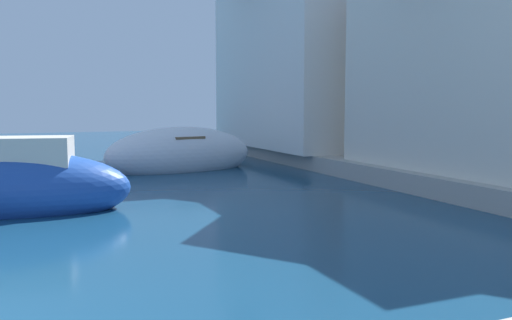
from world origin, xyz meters
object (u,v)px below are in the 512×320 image
object	(u,v)px
waterfront_building_main	(504,45)
waterfront_building_annex	(326,44)
moored_boat_3	(4,188)
moored_boat_4	(180,154)

from	to	relation	value
waterfront_building_main	waterfront_building_annex	world-z (taller)	waterfront_building_annex
moored_boat_3	moored_boat_4	xyz separation A→B (m)	(5.12, 5.58, 0.01)
moored_boat_3	moored_boat_4	bearing A→B (deg)	-121.48
moored_boat_3	waterfront_building_annex	bearing A→B (deg)	-135.75
moored_boat_4	waterfront_building_annex	bearing A→B (deg)	8.16
moored_boat_3	waterfront_building_main	xyz separation A→B (m)	(11.96, -1.29, 3.20)
moored_boat_3	waterfront_building_main	world-z (taller)	waterfront_building_main
waterfront_building_annex	moored_boat_4	bearing A→B (deg)	-161.83
moored_boat_4	waterfront_building_main	xyz separation A→B (m)	(6.84, -6.87, 3.19)
waterfront_building_annex	waterfront_building_main	bearing A→B (deg)	-90.00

